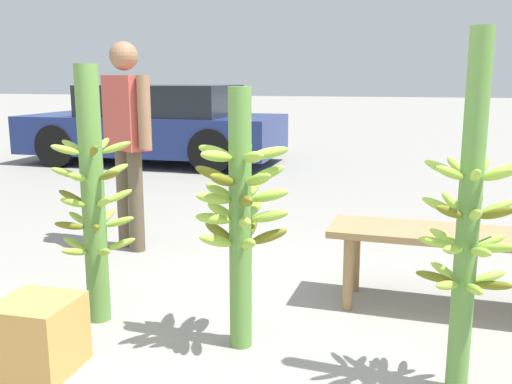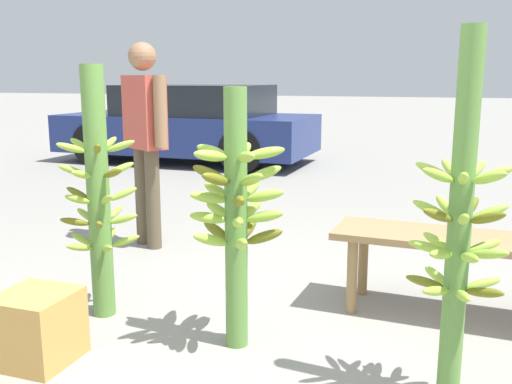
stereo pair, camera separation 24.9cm
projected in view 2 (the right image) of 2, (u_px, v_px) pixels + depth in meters
name	position (u px, v px, depth m)	size (l,w,h in m)	color
banana_stalk_left	(98.00, 194.00, 3.17)	(0.44, 0.44, 1.42)	#5B8C3D
banana_stalk_center	(236.00, 210.00, 2.79)	(0.48, 0.48, 1.30)	#5B8C3D
banana_stalk_right	(460.00, 226.00, 2.28)	(0.40, 0.40, 1.54)	#5B8C3D
vendor_person	(145.00, 127.00, 4.47)	(0.56, 0.41, 1.61)	brown
market_bench	(463.00, 248.00, 3.18)	(1.45, 0.51, 0.48)	#99754C
parked_car	(190.00, 124.00, 9.19)	(4.04, 1.82, 1.23)	navy
produce_crate	(37.00, 327.00, 2.73)	(0.34, 0.34, 0.34)	#C69347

